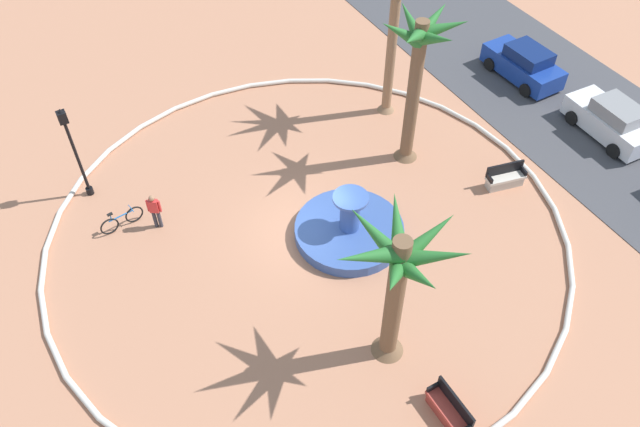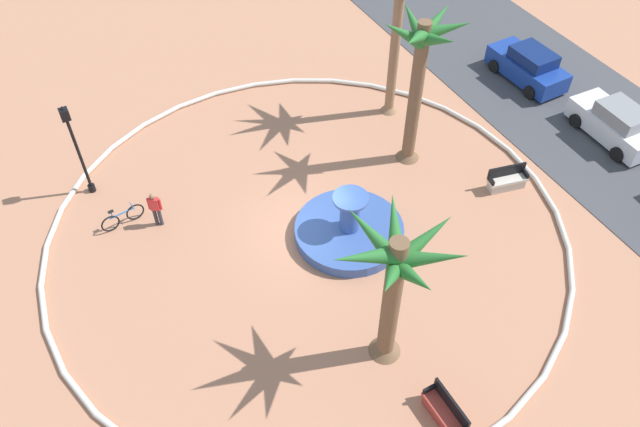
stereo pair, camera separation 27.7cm
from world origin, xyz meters
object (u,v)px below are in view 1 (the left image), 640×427
(person_cyclist_helmet, at_px, (155,210))
(parked_car_leftmost, at_px, (524,64))
(parked_car_second, at_px, (611,120))
(fountain, at_px, (349,230))
(bench_west, at_px, (505,179))
(bicycle_red_frame, at_px, (122,220))
(lamppost, at_px, (73,147))
(palm_tree_mid_plaza, at_px, (418,64))
(bench_east, at_px, (449,411))
(palm_tree_near_fountain, at_px, (399,274))

(person_cyclist_helmet, relative_size, parked_car_leftmost, 0.39)
(parked_car_second, bearing_deg, person_cyclist_helmet, -102.44)
(fountain, xyz_separation_m, bench_west, (0.68, 6.80, 0.05))
(bench_west, xyz_separation_m, bicycle_red_frame, (-5.11, -14.06, 0.04))
(fountain, distance_m, lamppost, 10.65)
(person_cyclist_helmet, bearing_deg, palm_tree_mid_plaza, 83.53)
(bench_east, bearing_deg, palm_tree_mid_plaza, 151.94)
(bench_west, bearing_deg, person_cyclist_helmet, -109.32)
(bench_east, distance_m, bench_west, 10.46)
(bench_west, bearing_deg, lamppost, -117.03)
(fountain, relative_size, person_cyclist_helmet, 2.53)
(palm_tree_mid_plaza, relative_size, bicycle_red_frame, 3.83)
(parked_car_second, bearing_deg, bicycle_red_frame, -103.35)
(palm_tree_mid_plaza, distance_m, bench_west, 5.89)
(bicycle_red_frame, bearing_deg, parked_car_leftmost, 90.99)
(palm_tree_near_fountain, height_order, palm_tree_mid_plaza, palm_tree_mid_plaza)
(bench_east, height_order, parked_car_second, parked_car_second)
(bench_east, xyz_separation_m, parked_car_second, (-7.21, 13.92, 0.43))
(lamppost, bearing_deg, palm_tree_mid_plaza, 71.20)
(fountain, bearing_deg, parked_car_second, 88.49)
(lamppost, height_order, bicycle_red_frame, lamppost)
(parked_car_second, bearing_deg, palm_tree_mid_plaza, -109.40)
(person_cyclist_helmet, distance_m, parked_car_leftmost, 18.52)
(fountain, relative_size, parked_car_leftmost, 1.00)
(fountain, relative_size, parked_car_second, 1.00)
(bench_east, height_order, person_cyclist_helmet, person_cyclist_helmet)
(fountain, xyz_separation_m, bench_east, (7.55, -1.08, 0.05))
(bench_east, distance_m, lamppost, 16.04)
(palm_tree_near_fountain, bearing_deg, parked_car_second, 107.46)
(bench_east, xyz_separation_m, parked_car_leftmost, (-12.32, 13.50, 0.43))
(bench_east, relative_size, person_cyclist_helmet, 1.00)
(bench_west, xyz_separation_m, lamppost, (-7.50, -14.70, 2.10))
(bench_east, bearing_deg, parked_car_second, 117.39)
(palm_tree_near_fountain, relative_size, parked_car_second, 1.38)
(palm_tree_mid_plaza, height_order, lamppost, palm_tree_mid_plaza)
(palm_tree_near_fountain, relative_size, bench_east, 3.47)
(bench_west, bearing_deg, parked_car_second, 93.28)
(bench_east, xyz_separation_m, lamppost, (-14.37, -6.81, 2.10))
(bench_west, relative_size, person_cyclist_helmet, 1.04)
(bicycle_red_frame, distance_m, parked_car_leftmost, 19.68)
(palm_tree_near_fountain, height_order, bicycle_red_frame, palm_tree_near_fountain)
(palm_tree_mid_plaza, xyz_separation_m, parked_car_leftmost, (-2.12, 8.06, -3.76))
(fountain, height_order, person_cyclist_helmet, fountain)
(palm_tree_mid_plaza, xyz_separation_m, parked_car_second, (2.99, 8.48, -3.76))
(fountain, height_order, bicycle_red_frame, fountain)
(lamppost, xyz_separation_m, bicycle_red_frame, (2.39, 0.64, -2.06))
(bench_west, relative_size, parked_car_second, 0.41)
(palm_tree_near_fountain, relative_size, bicycle_red_frame, 3.27)
(person_cyclist_helmet, height_order, parked_car_second, parked_car_second)
(bench_west, height_order, bicycle_red_frame, bench_west)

